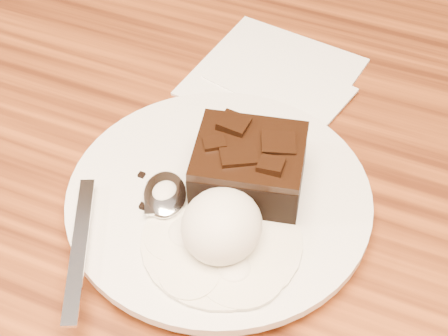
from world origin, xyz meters
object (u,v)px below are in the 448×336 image
at_px(ice_cream_scoop, 222,226).
at_px(napkin, 273,76).
at_px(brownie, 249,170).
at_px(plate, 219,202).
at_px(spoon, 165,196).

distance_m(ice_cream_scoop, napkin, 0.22).
bearing_deg(brownie, plate, -136.94).
bearing_deg(napkin, brownie, -76.91).
distance_m(ice_cream_scoop, spoon, 0.06).
xyz_separation_m(plate, spoon, (-0.04, -0.02, 0.02)).
relative_size(brownie, ice_cream_scoop, 1.32).
bearing_deg(ice_cream_scoop, napkin, 100.24).
bearing_deg(napkin, spoon, -95.34).
bearing_deg(napkin, plate, -84.06).
bearing_deg(spoon, ice_cream_scoop, -44.82).
relative_size(ice_cream_scoop, napkin, 0.44).
bearing_deg(napkin, ice_cream_scoop, -79.76).
relative_size(plate, ice_cream_scoop, 3.87).
height_order(plate, brownie, brownie).
distance_m(plate, brownie, 0.04).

